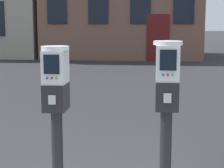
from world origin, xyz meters
name	(u,v)px	position (x,y,z in m)	size (l,w,h in m)	color
parking_meter_near_kerb	(56,102)	(-0.72, -0.20, 1.12)	(0.22, 0.25, 1.42)	black
parking_meter_twin_adjacent	(167,101)	(0.13, -0.20, 1.15)	(0.22, 0.25, 1.46)	black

